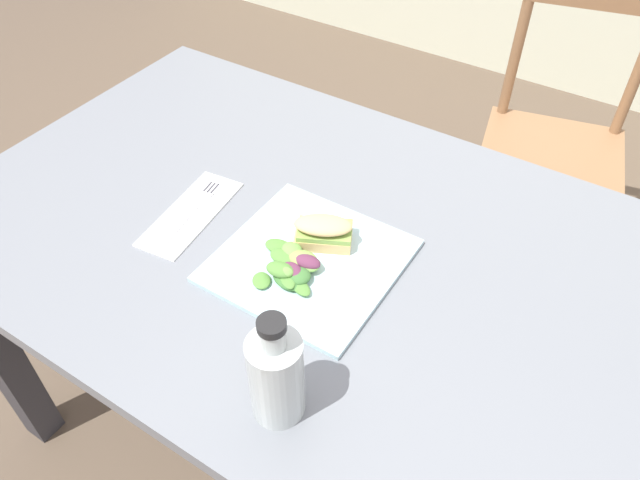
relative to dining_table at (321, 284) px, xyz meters
The scene contains 9 objects.
ground_plane 0.63m from the dining_table, 79.38° to the right, with size 9.50×9.50×0.00m, color brown.
dining_table is the anchor object (origin of this frame).
chair_wooden_far 1.00m from the dining_table, 78.00° to the left, with size 0.48×0.48×0.87m.
plate_lunch 0.13m from the dining_table, 82.94° to the right, with size 0.30×0.30×0.01m, color silver.
sandwich_half_front 0.15m from the dining_table, 30.97° to the right, with size 0.12×0.10×0.06m.
salad_mixed_greens 0.17m from the dining_table, 89.60° to the right, with size 0.14×0.13×0.03m.
napkin_folded 0.28m from the dining_table, 164.51° to the right, with size 0.09×0.24×0.00m, color white.
fork_on_napkin 0.28m from the dining_table, 168.37° to the right, with size 0.05×0.19×0.00m.
bottle_cold_brew 0.38m from the dining_table, 67.74° to the right, with size 0.08×0.08×0.19m.
Camera 1 is at (0.41, -0.61, 1.51)m, focal length 34.29 mm.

